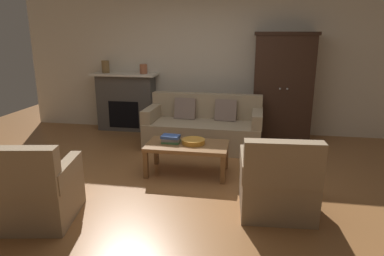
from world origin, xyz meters
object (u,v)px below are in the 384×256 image
mantel_vase_terracotta (144,69)px  armchair_near_right (277,185)px  coffee_table (187,148)px  armchair_near_left (34,192)px  couch (204,128)px  armoire (282,87)px  book_stack (171,139)px  fireplace (126,101)px  fruit_bowl (193,141)px  mantel_vase_bronze (106,67)px

mantel_vase_terracotta → armchair_near_right: mantel_vase_terracotta is taller
coffee_table → armchair_near_left: 1.98m
couch → armoire: bearing=28.9°
mantel_vase_terracotta → couch: bearing=-31.5°
book_stack → armchair_near_right: (1.37, -0.90, -0.16)m
fireplace → mantel_vase_terracotta: size_ratio=7.05×
fireplace → fruit_bowl: bearing=-49.5°
coffee_table → mantel_vase_bronze: (-1.97, 1.97, 0.87)m
fireplace → mantel_vase_terracotta: mantel_vase_terracotta is taller
fireplace → book_stack: fireplace is taller
fruit_bowl → mantel_vase_bronze: 2.93m
fireplace → armchair_near_left: 3.51m
fireplace → mantel_vase_terracotta: bearing=-2.7°
armchair_near_right → fireplace: bearing=133.6°
coffee_table → book_stack: (-0.23, 0.02, 0.11)m
mantel_vase_terracotta → coffee_table: bearing=-58.5°
fireplace → armchair_near_right: 3.97m
armoire → mantel_vase_terracotta: size_ratio=10.56×
armoire → armchair_near_right: bearing=-94.5°
mantel_vase_bronze → armchair_near_right: bearing=-42.5°
armchair_near_left → couch: bearing=63.2°
armoire → couch: armoire is taller
armchair_near_right → armoire: bearing=85.5°
fireplace → mantel_vase_bronze: size_ratio=5.37×
fireplace → couch: bearing=-25.8°
armoire → couch: 1.61m
fireplace → armoire: bearing=-1.5°
armchair_near_left → armchair_near_right: 2.52m
armoire → armchair_near_left: 4.37m
armchair_near_left → mantel_vase_terracotta: bearing=88.5°
fruit_bowl → book_stack: book_stack is taller
coffee_table → mantel_vase_terracotta: (-1.21, 1.97, 0.84)m
fireplace → couch: 1.85m
mantel_vase_terracotta → armchair_near_left: (-0.09, -3.47, -0.89)m
couch → coffee_table: couch is taller
coffee_table → book_stack: book_stack is taller
mantel_vase_bronze → armchair_near_right: mantel_vase_bronze is taller
couch → armchair_near_right: size_ratio=2.20×
coffee_table → fruit_bowl: fruit_bowl is taller
book_stack → armchair_near_right: 1.65m
fireplace → mantel_vase_terracotta: 0.75m
armchair_near_left → armoire: bearing=52.0°
book_stack → mantel_vase_bronze: mantel_vase_bronze is taller
fireplace → mantel_vase_bronze: bearing=-177.3°
coffee_table → armchair_near_left: (-1.30, -1.50, -0.05)m
armoire → fruit_bowl: bearing=-124.3°
armoire → book_stack: 2.52m
armoire → armchair_near_left: (-2.66, -3.41, -0.63)m
armoire → fruit_bowl: size_ratio=5.99×
couch → mantel_vase_terracotta: (-1.27, 0.78, 0.89)m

